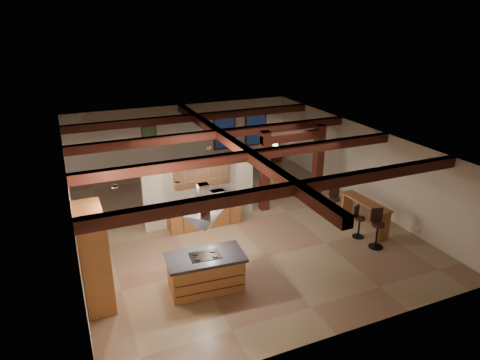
# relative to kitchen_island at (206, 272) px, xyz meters

# --- Properties ---
(ground) EXTENTS (12.00, 12.00, 0.00)m
(ground) POSITION_rel_kitchen_island_xyz_m (2.08, 3.22, -0.49)
(ground) COLOR tan
(ground) RESTS_ON ground
(room_walls) EXTENTS (12.00, 12.00, 12.00)m
(room_walls) POSITION_rel_kitchen_island_xyz_m (2.08, 3.22, 1.29)
(room_walls) COLOR beige
(room_walls) RESTS_ON ground
(ceiling_beams) EXTENTS (10.00, 12.00, 0.28)m
(ceiling_beams) POSITION_rel_kitchen_island_xyz_m (2.08, 3.22, 2.27)
(ceiling_beams) COLOR #36120D
(ceiling_beams) RESTS_ON room_walls
(timber_posts) EXTENTS (2.50, 0.30, 2.90)m
(timber_posts) POSITION_rel_kitchen_island_xyz_m (4.58, 3.72, 1.28)
(timber_posts) COLOR #36120D
(timber_posts) RESTS_ON ground
(partition_wall) EXTENTS (3.80, 0.18, 2.20)m
(partition_wall) POSITION_rel_kitchen_island_xyz_m (1.08, 3.72, 0.61)
(partition_wall) COLOR beige
(partition_wall) RESTS_ON ground
(pantry_cabinet) EXTENTS (0.67, 1.60, 2.40)m
(pantry_cabinet) POSITION_rel_kitchen_island_xyz_m (-2.58, 0.62, 0.71)
(pantry_cabinet) COLOR #A86A36
(pantry_cabinet) RESTS_ON ground
(back_counter) EXTENTS (2.50, 0.66, 0.94)m
(back_counter) POSITION_rel_kitchen_island_xyz_m (1.08, 3.33, -0.01)
(back_counter) COLOR #A86A36
(back_counter) RESTS_ON ground
(upper_display_cabinet) EXTENTS (1.80, 0.36, 0.95)m
(upper_display_cabinet) POSITION_rel_kitchen_island_xyz_m (1.08, 3.53, 1.36)
(upper_display_cabinet) COLOR #A86A36
(upper_display_cabinet) RESTS_ON partition_wall
(range_hood) EXTENTS (1.10, 1.10, 1.40)m
(range_hood) POSITION_rel_kitchen_island_xyz_m (0.00, -0.00, 1.29)
(range_hood) COLOR silver
(range_hood) RESTS_ON room_walls
(back_windows) EXTENTS (2.70, 0.07, 1.70)m
(back_windows) POSITION_rel_kitchen_island_xyz_m (4.88, 9.15, 1.01)
(back_windows) COLOR #36120D
(back_windows) RESTS_ON room_walls
(framed_art) EXTENTS (0.65, 0.05, 0.85)m
(framed_art) POSITION_rel_kitchen_island_xyz_m (0.58, 9.15, 1.21)
(framed_art) COLOR #36120D
(framed_art) RESTS_ON room_walls
(recessed_cans) EXTENTS (3.16, 2.46, 0.03)m
(recessed_cans) POSITION_rel_kitchen_island_xyz_m (-0.45, 1.28, 2.38)
(recessed_cans) COLOR silver
(recessed_cans) RESTS_ON room_walls
(kitchen_island) EXTENTS (2.03, 1.19, 0.97)m
(kitchen_island) POSITION_rel_kitchen_island_xyz_m (0.00, 0.00, 0.00)
(kitchen_island) COLOR #A86A36
(kitchen_island) RESTS_ON ground
(dining_table) EXTENTS (2.06, 1.39, 0.67)m
(dining_table) POSITION_rel_kitchen_island_xyz_m (2.18, 6.11, -0.15)
(dining_table) COLOR #421A10
(dining_table) RESTS_ON ground
(sofa) EXTENTS (2.29, 1.33, 0.63)m
(sofa) POSITION_rel_kitchen_island_xyz_m (4.77, 8.72, -0.17)
(sofa) COLOR black
(sofa) RESTS_ON ground
(microwave) EXTENTS (0.48, 0.35, 0.25)m
(microwave) POSITION_rel_kitchen_island_xyz_m (1.57, 3.33, 0.58)
(microwave) COLOR #B3B3B8
(microwave) RESTS_ON back_counter
(bar_counter) EXTENTS (0.58, 1.94, 1.01)m
(bar_counter) POSITION_rel_kitchen_island_xyz_m (5.79, 1.03, 0.19)
(bar_counter) COLOR #A86A36
(bar_counter) RESTS_ON ground
(side_table) EXTENTS (0.64, 0.64, 0.62)m
(side_table) POSITION_rel_kitchen_island_xyz_m (6.36, 8.38, -0.18)
(side_table) COLOR #36120D
(side_table) RESTS_ON ground
(table_lamp) EXTENTS (0.27, 0.27, 0.32)m
(table_lamp) POSITION_rel_kitchen_island_xyz_m (6.36, 8.38, 0.36)
(table_lamp) COLOR black
(table_lamp) RESTS_ON side_table
(bar_stool_a) EXTENTS (0.44, 0.46, 1.22)m
(bar_stool_a) POSITION_rel_kitchen_island_xyz_m (5.41, -0.03, 0.13)
(bar_stool_a) COLOR black
(bar_stool_a) RESTS_ON ground
(bar_stool_b) EXTENTS (0.39, 0.40, 1.04)m
(bar_stool_b) POSITION_rel_kitchen_island_xyz_m (5.30, 0.70, 0.04)
(bar_stool_b) COLOR black
(bar_stool_b) RESTS_ON ground
(bar_stool_c) EXTENTS (0.44, 0.45, 1.17)m
(bar_stool_c) POSITION_rel_kitchen_island_xyz_m (5.38, 2.13, 0.11)
(bar_stool_c) COLOR black
(bar_stool_c) RESTS_ON ground
(dining_chairs) EXTENTS (1.99, 1.99, 1.09)m
(dining_chairs) POSITION_rel_kitchen_island_xyz_m (2.18, 6.11, 0.07)
(dining_chairs) COLOR #36120D
(dining_chairs) RESTS_ON ground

